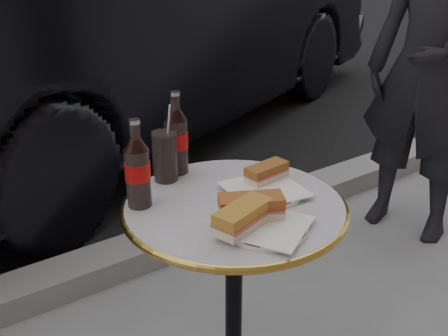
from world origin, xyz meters
TOP-DOWN VIEW (x-y plane):
  - curb at (0.00, 0.90)m, footprint 40.00×0.20m
  - bistro_table at (0.00, 0.00)m, footprint 0.62×0.62m
  - plate_left at (-0.02, -0.16)m, footprint 0.26×0.26m
  - plate_right at (0.10, -0.00)m, footprint 0.27×0.27m
  - sandwich_left_a at (-0.07, -0.13)m, footprint 0.18×0.12m
  - sandwich_left_b at (-0.02, -0.10)m, footprint 0.18×0.14m
  - sandwich_right at (0.15, 0.05)m, footprint 0.14×0.08m
  - cola_bottle_left at (-0.22, 0.14)m, footprint 0.07×0.07m
  - cola_bottle_right at (-0.02, 0.27)m, footprint 0.09×0.09m
  - cola_glass at (-0.08, 0.24)m, footprint 0.09×0.09m
  - parked_car at (0.94, 2.48)m, footprint 3.43×5.12m
  - pedestrian at (1.40, 0.41)m, footprint 0.55×0.68m

SIDE VIEW (x-z plane):
  - curb at x=0.00m, z-range -0.01..0.11m
  - bistro_table at x=0.00m, z-range 0.00..0.73m
  - plate_left at x=-0.02m, z-range 0.73..0.74m
  - plate_right at x=0.10m, z-range 0.73..0.74m
  - sandwich_right at x=0.15m, z-range 0.74..0.79m
  - sandwich_left_b at x=-0.02m, z-range 0.74..0.80m
  - sandwich_left_a at x=-0.07m, z-range 0.74..0.80m
  - parked_car at x=0.94m, z-range 0.00..1.59m
  - cola_glass at x=-0.08m, z-range 0.73..0.88m
  - pedestrian at x=1.40m, z-range 0.00..1.62m
  - cola_bottle_left at x=-0.22m, z-range 0.73..0.98m
  - cola_bottle_right at x=-0.02m, z-range 0.73..0.99m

